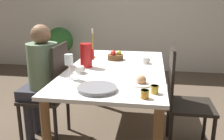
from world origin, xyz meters
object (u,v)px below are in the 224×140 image
at_px(person_seated, 41,73).
at_px(teacup_near_person, 80,70).
at_px(chair_opposite, 183,98).
at_px(jam_jar_amber, 145,94).
at_px(red_pitcher, 86,55).
at_px(chair_person_side, 51,91).
at_px(wine_glass_water, 69,61).
at_px(potted_plant, 60,42).
at_px(candlestick_tall, 93,47).
at_px(fruit_bowl, 115,56).
at_px(bread_plate, 141,82).
at_px(jam_jar_red, 155,89).
at_px(teacup_across, 146,61).
at_px(serving_tray, 97,88).

xyz_separation_m(person_seated, teacup_near_person, (0.44, -0.11, 0.08)).
height_order(chair_opposite, jam_jar_amber, chair_opposite).
bearing_deg(red_pitcher, chair_person_side, -161.99).
bearing_deg(red_pitcher, wine_glass_water, -96.21).
relative_size(person_seated, potted_plant, 1.33).
distance_m(teacup_near_person, candlestick_tall, 0.65).
bearing_deg(potted_plant, jam_jar_amber, -60.09).
bearing_deg(candlestick_tall, fruit_bowl, -10.03).
bearing_deg(fruit_bowl, candlestick_tall, 169.97).
height_order(wine_glass_water, bread_plate, wine_glass_water).
bearing_deg(jam_jar_red, teacup_across, 95.96).
height_order(teacup_across, jam_jar_red, teacup_across).
bearing_deg(jam_jar_amber, candlestick_tall, 118.90).
relative_size(chair_opposite, wine_glass_water, 4.70).
xyz_separation_m(wine_glass_water, serving_tray, (0.29, -0.25, -0.14)).
distance_m(teacup_across, serving_tray, 0.94).
xyz_separation_m(teacup_near_person, jam_jar_amber, (0.61, -0.52, 0.00)).
distance_m(jam_jar_amber, potted_plant, 3.57).
xyz_separation_m(jam_jar_amber, jam_jar_red, (0.07, 0.10, 0.00)).
relative_size(wine_glass_water, jam_jar_red, 3.49).
relative_size(wine_glass_water, bread_plate, 1.14).
distance_m(chair_person_side, teacup_near_person, 0.45).
height_order(person_seated, teacup_near_person, person_seated).
xyz_separation_m(bread_plate, potted_plant, (-1.74, 2.80, -0.18)).
bearing_deg(bread_plate, wine_glass_water, 174.77).
bearing_deg(wine_glass_water, chair_opposite, 17.64).
xyz_separation_m(teacup_across, potted_plant, (-1.75, 2.11, -0.19)).
relative_size(person_seated, jam_jar_red, 19.50).
bearing_deg(wine_glass_water, teacup_across, 45.43).
height_order(bread_plate, potted_plant, potted_plant).
height_order(chair_opposite, red_pitcher, chair_opposite).
bearing_deg(person_seated, chair_opposite, -88.72).
bearing_deg(red_pitcher, person_seated, -165.55).
distance_m(person_seated, teacup_near_person, 0.46).
bearing_deg(bread_plate, jam_jar_amber, -82.73).
bearing_deg(jam_jar_amber, red_pitcher, 129.24).
height_order(wine_glass_water, jam_jar_amber, wine_glass_water).
distance_m(bread_plate, potted_plant, 3.30).
height_order(teacup_across, fruit_bowl, fruit_bowl).
xyz_separation_m(chair_opposite, fruit_bowl, (-0.71, 0.45, 0.28)).
height_order(teacup_across, serving_tray, teacup_across).
bearing_deg(candlestick_tall, chair_person_side, -120.88).
distance_m(person_seated, fruit_bowl, 0.84).
bearing_deg(chair_person_side, red_pitcher, -71.99).
relative_size(chair_opposite, red_pitcher, 4.21).
relative_size(fruit_bowl, potted_plant, 0.20).
height_order(bread_plate, jam_jar_red, bread_plate).
bearing_deg(jam_jar_amber, teacup_near_person, 139.60).
height_order(wine_glass_water, fruit_bowl, wine_glass_water).
height_order(teacup_across, bread_plate, bread_plate).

